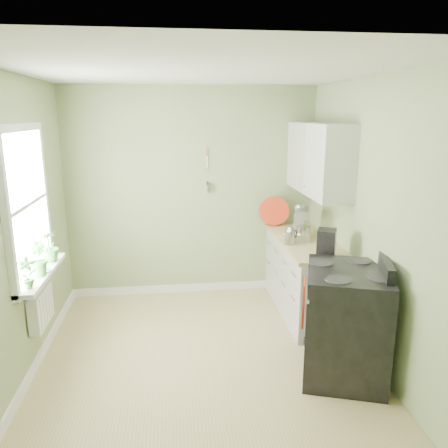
{
  "coord_description": "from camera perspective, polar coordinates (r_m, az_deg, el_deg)",
  "views": [
    {
      "loc": [
        -0.26,
        -3.78,
        2.35
      ],
      "look_at": [
        0.26,
        0.55,
        1.25
      ],
      "focal_mm": 35.0,
      "sensor_mm": 36.0,
      "label": 1
    }
  ],
  "objects": [
    {
      "name": "floor",
      "position": [
        4.47,
        -2.65,
        -17.74
      ],
      "size": [
        3.2,
        3.6,
        0.02
      ],
      "primitive_type": "cube",
      "color": "tan",
      "rests_on": "ground"
    },
    {
      "name": "ceiling",
      "position": [
        3.81,
        -3.15,
        19.57
      ],
      "size": [
        3.2,
        3.6,
        0.02
      ],
      "primitive_type": "cube",
      "color": "white",
      "rests_on": "wall_back"
    },
    {
      "name": "wall_back",
      "position": [
        5.69,
        -4.19,
        4.01
      ],
      "size": [
        3.2,
        0.02,
        2.7
      ],
      "primitive_type": "cube",
      "color": "gray",
      "rests_on": "floor"
    },
    {
      "name": "wall_left",
      "position": [
        4.14,
        -25.71,
        -1.25
      ],
      "size": [
        0.02,
        3.6,
        2.7
      ],
      "primitive_type": "cube",
      "color": "gray",
      "rests_on": "floor"
    },
    {
      "name": "wall_right",
      "position": [
        4.34,
        18.85,
        0.06
      ],
      "size": [
        0.02,
        3.6,
        2.7
      ],
      "primitive_type": "cube",
      "color": "gray",
      "rests_on": "floor"
    },
    {
      "name": "base_cabinets",
      "position": [
        5.38,
        10.5,
        -6.91
      ],
      "size": [
        0.6,
        1.6,
        0.87
      ],
      "primitive_type": "cube",
      "color": "silver",
      "rests_on": "floor"
    },
    {
      "name": "countertop",
      "position": [
        5.24,
        10.61,
        -2.27
      ],
      "size": [
        0.64,
        1.6,
        0.04
      ],
      "primitive_type": "cube",
      "color": "tan",
      "rests_on": "base_cabinets"
    },
    {
      "name": "upper_cabinets",
      "position": [
        5.19,
        12.21,
        8.33
      ],
      "size": [
        0.35,
        1.4,
        0.8
      ],
      "primitive_type": "cube",
      "color": "silver",
      "rests_on": "wall_right"
    },
    {
      "name": "window",
      "position": [
        4.37,
        -24.44,
        2.33
      ],
      "size": [
        0.06,
        1.14,
        1.44
      ],
      "color": "white",
      "rests_on": "wall_left"
    },
    {
      "name": "window_sill",
      "position": [
        4.52,
        -22.68,
        -5.97
      ],
      "size": [
        0.18,
        1.14,
        0.04
      ],
      "primitive_type": "cube",
      "color": "white",
      "rests_on": "wall_left"
    },
    {
      "name": "radiator",
      "position": [
        4.6,
        -22.82,
        -10.05
      ],
      "size": [
        0.12,
        0.5,
        0.35
      ],
      "primitive_type": "cube",
      "color": "white",
      "rests_on": "wall_left"
    },
    {
      "name": "wall_utensils",
      "position": [
        5.64,
        -2.17,
        6.16
      ],
      "size": [
        0.02,
        0.14,
        0.58
      ],
      "color": "tan",
      "rests_on": "wall_back"
    },
    {
      "name": "stove",
      "position": [
        4.22,
        15.61,
        -12.2
      ],
      "size": [
        0.96,
        1.01,
        1.14
      ],
      "color": "black",
      "rests_on": "floor"
    },
    {
      "name": "stand_mixer",
      "position": [
        5.24,
        10.09,
        -0.07
      ],
      "size": [
        0.29,
        0.36,
        0.4
      ],
      "color": "#B2B2B7",
      "rests_on": "countertop"
    },
    {
      "name": "kettle",
      "position": [
        4.99,
        8.59,
        -1.54
      ],
      "size": [
        0.2,
        0.12,
        0.21
      ],
      "color": "silver",
      "rests_on": "countertop"
    },
    {
      "name": "coffee_maker",
      "position": [
        4.55,
        13.18,
        -2.71
      ],
      "size": [
        0.24,
        0.25,
        0.31
      ],
      "color": "black",
      "rests_on": "countertop"
    },
    {
      "name": "red_tray",
      "position": [
        5.8,
        6.58,
        1.69
      ],
      "size": [
        0.4,
        0.15,
        0.39
      ],
      "primitive_type": "cylinder",
      "rotation": [
        1.45,
        0.0,
        -0.22
      ],
      "color": "#9C2812",
      "rests_on": "countertop"
    },
    {
      "name": "jar",
      "position": [
        5.04,
        8.97,
        -2.07
      ],
      "size": [
        0.08,
        0.08,
        0.09
      ],
      "color": "#C0AA94",
      "rests_on": "countertop"
    },
    {
      "name": "plant_a",
      "position": [
        4.08,
        -24.34,
        -5.86
      ],
      "size": [
        0.18,
        0.15,
        0.29
      ],
      "primitive_type": "imported",
      "rotation": [
        0.0,
        0.0,
        0.34
      ],
      "color": "#367B30",
      "rests_on": "window_sill"
    },
    {
      "name": "plant_b",
      "position": [
        4.36,
        -23.14,
        -4.18
      ],
      "size": [
        0.23,
        0.23,
        0.32
      ],
      "primitive_type": "imported",
      "rotation": [
        0.0,
        0.0,
        2.43
      ],
      "color": "#367B30",
      "rests_on": "window_sill"
    },
    {
      "name": "plant_c",
      "position": [
        4.73,
        -21.82,
        -2.7
      ],
      "size": [
        0.25,
        0.25,
        0.32
      ],
      "primitive_type": "imported",
      "rotation": [
        0.0,
        0.0,
        3.98
      ],
      "color": "#367B30",
      "rests_on": "window_sill"
    }
  ]
}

